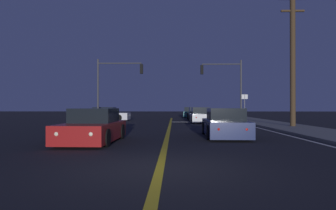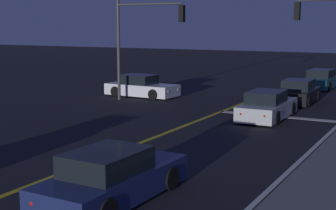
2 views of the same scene
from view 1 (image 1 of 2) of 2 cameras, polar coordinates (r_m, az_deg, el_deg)
The scene contains 15 objects.
ground_plane at distance 7.07m, azimuth -1.55°, elevation -11.86°, with size 160.00×160.00×0.00m, color black.
sidewalk_right at distance 19.52m, azimuth 23.53°, elevation -4.21°, with size 3.20×39.95×0.15m, color slate.
lane_line_center at distance 18.07m, azimuth 0.14°, elevation -4.76°, with size 0.20×37.73×0.01m, color gold.
lane_line_edge_right at distance 18.90m, azimuth 18.32°, elevation -4.55°, with size 0.16×37.73×0.01m, color silver.
stop_bar at distance 27.78m, azimuth 6.85°, elevation -3.19°, with size 6.13×0.50×0.01m, color silver.
car_far_approaching_navy at distance 14.31m, azimuth 10.66°, elevation -3.63°, with size 1.95×4.62×1.34m.
car_parked_curb_silver at distance 26.92m, azimuth 6.10°, elevation -2.06°, with size 1.88×4.55×1.34m.
car_following_oncoming_white at distance 31.09m, azimuth -11.54°, elevation -1.82°, with size 4.53×2.06×1.34m.
car_mid_block_red at distance 12.40m, azimuth -13.94°, elevation -4.14°, with size 2.01×4.39×1.34m.
car_lead_oncoming_black at distance 32.44m, azimuth 5.39°, elevation -1.76°, with size 1.90×4.18×1.34m.
car_distant_tail_teal at distance 39.82m, azimuth 4.20°, elevation -1.49°, with size 1.98×4.47×1.34m.
traffic_signal_near_right at distance 30.46m, azimuth 11.00°, elevation 4.61°, with size 4.09×0.28×6.01m.
traffic_signal_far_left at distance 29.19m, azimuth -10.12°, elevation 4.75°, with size 4.38×0.28×5.93m.
utility_pole_right at distance 21.43m, azimuth 22.49°, elevation 8.47°, with size 1.78×0.34×9.04m.
street_sign_corner at distance 27.83m, azimuth 14.27°, elevation 0.31°, with size 0.56×0.08×2.54m.
Camera 1 is at (0.33, -6.91, 1.42)m, focal length 32.28 mm.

